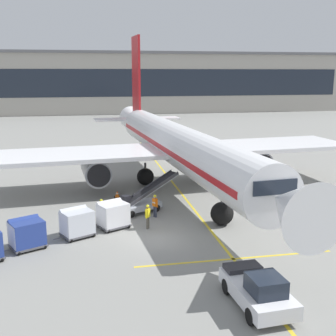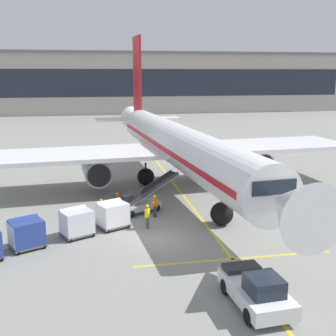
{
  "view_description": "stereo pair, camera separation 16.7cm",
  "coord_description": "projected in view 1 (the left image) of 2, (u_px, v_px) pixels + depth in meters",
  "views": [
    {
      "loc": [
        -4.13,
        -25.68,
        10.62
      ],
      "look_at": [
        1.93,
        6.34,
        3.3
      ],
      "focal_mm": 45.48,
      "sensor_mm": 36.0,
      "label": 1
    },
    {
      "loc": [
        -3.97,
        -25.72,
        10.62
      ],
      "look_at": [
        1.93,
        6.34,
        3.3
      ],
      "focal_mm": 45.48,
      "sensor_mm": 36.0,
      "label": 2
    }
  ],
  "objects": [
    {
      "name": "apron_guidance_line_stop_bar",
      "position": [
        236.0,
        259.0,
        24.84
      ],
      "size": [
        12.0,
        0.2,
        0.01
      ],
      "color": "yellow",
      "rests_on": "ground"
    },
    {
      "name": "baggage_cart_lead",
      "position": [
        113.0,
        214.0,
        29.6
      ],
      "size": [
        2.79,
        2.32,
        1.91
      ],
      "color": "#515156",
      "rests_on": "ground"
    },
    {
      "name": "ground_plane",
      "position": [
        157.0,
        239.0,
        27.7
      ],
      "size": [
        600.0,
        600.0,
        0.0
      ],
      "primitive_type": "plane",
      "color": "gray"
    },
    {
      "name": "safety_cone_engine_keepout",
      "position": [
        125.0,
        200.0,
        35.33
      ],
      "size": [
        0.54,
        0.54,
        0.61
      ],
      "color": "black",
      "rests_on": "ground"
    },
    {
      "name": "apron_guidance_line_lead_in",
      "position": [
        177.0,
        187.0,
        40.24
      ],
      "size": [
        0.2,
        110.0,
        0.01
      ],
      "color": "yellow",
      "rests_on": "ground"
    },
    {
      "name": "safety_cone_wingtip",
      "position": [
        122.0,
        200.0,
        35.23
      ],
      "size": [
        0.6,
        0.6,
        0.68
      ],
      "color": "black",
      "rests_on": "ground"
    },
    {
      "name": "ground_crew_by_loader",
      "position": [
        102.0,
        209.0,
        30.69
      ],
      "size": [
        0.44,
        0.43,
        1.74
      ],
      "color": "#333847",
      "rests_on": "ground"
    },
    {
      "name": "baggage_cart_second",
      "position": [
        77.0,
        222.0,
        28.01
      ],
      "size": [
        2.79,
        2.32,
        1.91
      ],
      "color": "#515156",
      "rests_on": "ground"
    },
    {
      "name": "parked_airplane",
      "position": [
        176.0,
        145.0,
        40.16
      ],
      "size": [
        35.19,
        44.79,
        15.28
      ],
      "color": "white",
      "rests_on": "ground"
    },
    {
      "name": "terminal_building",
      "position": [
        74.0,
        83.0,
        115.22
      ],
      "size": [
        147.29,
        19.34,
        16.08
      ],
      "color": "#A8A399",
      "rests_on": "ground"
    },
    {
      "name": "pushback_tug",
      "position": [
        258.0,
        290.0,
        19.62
      ],
      "size": [
        2.4,
        4.53,
        1.83
      ],
      "color": "silver",
      "rests_on": "ground"
    },
    {
      "name": "ground_crew_by_carts",
      "position": [
        148.0,
        215.0,
        29.43
      ],
      "size": [
        0.4,
        0.5,
        1.74
      ],
      "color": "#514C42",
      "rests_on": "ground"
    },
    {
      "name": "ground_crew_marshaller",
      "position": [
        155.0,
        204.0,
        31.81
      ],
      "size": [
        0.4,
        0.5,
        1.74
      ],
      "color": "#333847",
      "rests_on": "ground"
    },
    {
      "name": "belt_loader",
      "position": [
        141.0,
        201.0,
        33.13
      ],
      "size": [
        5.35,
        3.6,
        2.82
      ],
      "color": "#A3A8B2",
      "rests_on": "ground"
    },
    {
      "name": "safety_cone_nose_mark",
      "position": [
        117.0,
        194.0,
        36.95
      ],
      "size": [
        0.54,
        0.54,
        0.62
      ],
      "color": "black",
      "rests_on": "ground"
    },
    {
      "name": "baggage_cart_third",
      "position": [
        27.0,
        233.0,
        26.11
      ],
      "size": [
        2.79,
        2.32,
        1.91
      ],
      "color": "#515156",
      "rests_on": "ground"
    }
  ]
}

